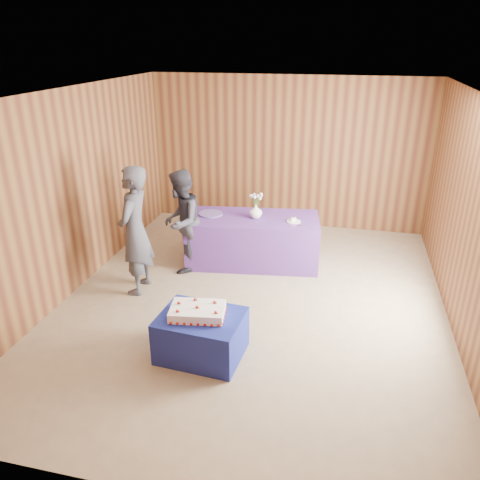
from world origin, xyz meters
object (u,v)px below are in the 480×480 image
(serving_table, at_px, (253,240))
(sheet_cake, at_px, (198,311))
(guest_left, at_px, (135,231))
(cake_table, at_px, (201,335))
(vase, at_px, (256,211))
(guest_right, at_px, (181,222))

(serving_table, height_order, sheet_cake, serving_table)
(guest_left, bearing_deg, cake_table, 43.45)
(cake_table, relative_size, sheet_cake, 1.36)
(cake_table, bearing_deg, sheet_cake, 174.14)
(vase, distance_m, guest_right, 1.13)
(serving_table, height_order, guest_left, guest_left)
(vase, bearing_deg, guest_right, -155.12)
(vase, relative_size, guest_left, 0.12)
(sheet_cake, relative_size, vase, 3.18)
(serving_table, xyz_separation_m, guest_right, (-0.99, -0.47, 0.40))
(sheet_cake, xyz_separation_m, vase, (0.15, 2.44, 0.30))
(sheet_cake, height_order, vase, vase)
(sheet_cake, height_order, guest_right, guest_right)
(sheet_cake, bearing_deg, cake_table, -18.82)
(sheet_cake, distance_m, guest_left, 1.78)
(serving_table, xyz_separation_m, vase, (0.04, 0.00, 0.48))
(cake_table, height_order, serving_table, serving_table)
(serving_table, relative_size, guest_left, 1.12)
(cake_table, relative_size, guest_right, 0.58)
(vase, distance_m, guest_left, 1.87)
(sheet_cake, relative_size, guest_right, 0.43)
(vase, height_order, guest_left, guest_left)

